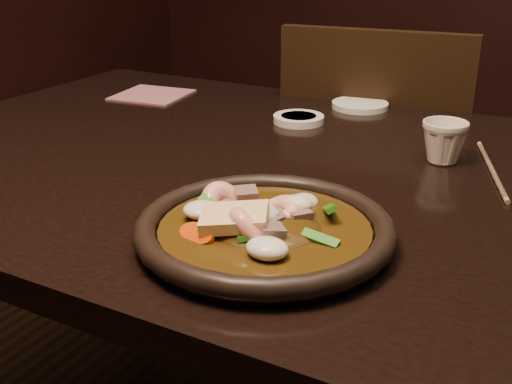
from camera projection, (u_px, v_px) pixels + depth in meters
The scene contains 9 objects.
table at pixel (337, 221), 0.99m from camera, with size 1.60×0.90×0.75m.
chair at pixel (376, 195), 1.56m from camera, with size 0.48×0.48×0.90m.
plate at pixel (265, 230), 0.75m from camera, with size 0.31×0.31×0.03m.
stirfry at pixel (260, 225), 0.75m from camera, with size 0.20×0.19×0.07m.
soy_dish at pixel (299, 119), 1.22m from camera, with size 0.10×0.10×0.01m, color white.
saucer_left at pixel (360, 105), 1.31m from camera, with size 0.11×0.11×0.01m, color white.
tea_cup at pixel (444, 141), 1.00m from camera, with size 0.07×0.07×0.07m, color beige.
chopsticks at pixel (492, 169), 0.97m from camera, with size 0.09×0.24×0.01m.
napkin at pixel (152, 95), 1.41m from camera, with size 0.15×0.15×0.00m, color #975D5D.
Camera 1 is at (0.32, -0.85, 1.09)m, focal length 45.00 mm.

